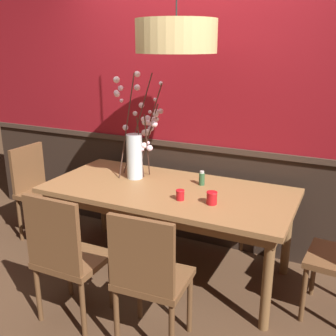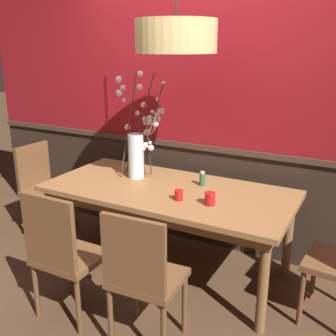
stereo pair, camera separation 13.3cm
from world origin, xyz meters
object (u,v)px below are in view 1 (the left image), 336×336
candle_holder_nearer_center (180,195)px  candle_holder_nearer_edge (212,198)px  chair_far_side_left (181,179)px  vase_with_blossoms (137,146)px  chair_far_side_right (235,187)px  condiment_bottle (202,178)px  chair_near_side_right (149,274)px  pendant_lamp (176,36)px  chair_near_side_left (65,253)px  dining_table (168,198)px  chair_head_west_end (38,187)px

candle_holder_nearer_center → candle_holder_nearer_edge: candle_holder_nearer_edge is taller
chair_far_side_left → candle_holder_nearer_edge: (0.70, -1.05, 0.29)m
vase_with_blossoms → candle_holder_nearer_center: 0.69m
chair_far_side_right → condiment_bottle: 0.75m
chair_far_side_left → chair_near_side_right: (0.56, -1.77, 0.02)m
condiment_bottle → pendant_lamp: pendant_lamp is taller
chair_near_side_left → candle_holder_nearer_edge: bearing=43.5°
chair_near_side_right → condiment_bottle: (-0.07, 1.06, 0.27)m
dining_table → chair_near_side_right: 0.92m
chair_far_side_left → candle_holder_nearer_edge: chair_far_side_left is taller
candle_holder_nearer_edge → condiment_bottle: size_ratio=0.79×
vase_with_blossoms → pendant_lamp: bearing=-20.2°
dining_table → condiment_bottle: 0.32m
candle_holder_nearer_center → pendant_lamp: pendant_lamp is taller
chair_near_side_right → vase_with_blossoms: size_ratio=1.06×
chair_far_side_right → candle_holder_nearer_center: (-0.12, -1.06, 0.27)m
dining_table → pendant_lamp: (0.07, -0.01, 1.24)m
vase_with_blossoms → pendant_lamp: pendant_lamp is taller
chair_near_side_right → condiment_bottle: size_ratio=7.85×
candle_holder_nearer_edge → chair_near_side_right: bearing=-101.0°
candle_holder_nearer_edge → vase_with_blossoms: bearing=159.1°
condiment_bottle → chair_head_west_end: bearing=-174.3°
dining_table → condiment_bottle: size_ratio=16.64×
chair_far_side_right → candle_holder_nearer_edge: size_ratio=9.68×
candle_holder_nearer_center → chair_far_side_right: bearing=83.8°
chair_near_side_right → candle_holder_nearer_center: bearing=98.3°
chair_far_side_right → vase_with_blossoms: (-0.67, -0.73, 0.52)m
vase_with_blossoms → pendant_lamp: (0.44, -0.16, 0.88)m
dining_table → chair_head_west_end: chair_head_west_end is taller
dining_table → chair_head_west_end: (-1.43, 0.03, -0.15)m
condiment_bottle → candle_holder_nearer_edge: bearing=-58.8°
chair_near_side_left → chair_far_side_right: bearing=70.0°
dining_table → chair_near_side_left: chair_near_side_left is taller
chair_far_side_right → vase_with_blossoms: vase_with_blossoms is taller
vase_with_blossoms → condiment_bottle: (0.58, 0.05, -0.23)m
dining_table → condiment_bottle: bearing=42.3°
candle_holder_nearer_edge → condiment_bottle: 0.41m
chair_far_side_left → chair_near_side_right: chair_near_side_right is taller
chair_near_side_right → condiment_bottle: 1.10m
chair_near_side_right → vase_with_blossoms: bearing=122.8°
candle_holder_nearer_center → condiment_bottle: bearing=86.0°
chair_near_side_right → chair_far_side_left: bearing=107.7°
dining_table → chair_far_side_left: (-0.28, 0.90, -0.16)m
chair_head_west_end → condiment_bottle: bearing=5.7°
chair_far_side_left → candle_holder_nearer_center: (0.46, -1.08, 0.28)m
candle_holder_nearer_center → candle_holder_nearer_edge: bearing=6.3°
condiment_bottle → chair_far_side_left: bearing=124.8°
dining_table → chair_far_side_right: (0.30, 0.88, -0.15)m
vase_with_blossoms → chair_near_side_right: bearing=-57.2°
chair_near_side_right → candle_holder_nearer_center: (-0.10, 0.69, 0.26)m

